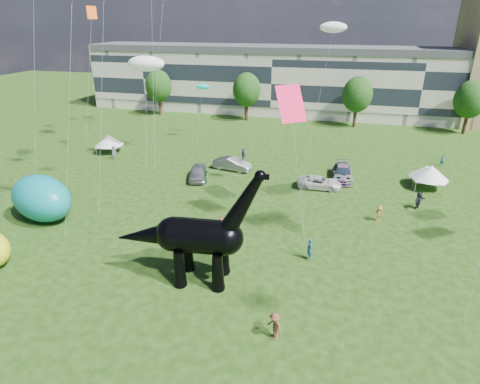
# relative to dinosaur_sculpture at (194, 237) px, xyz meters

# --- Properties ---
(ground) EXTENTS (220.00, 220.00, 0.00)m
(ground) POSITION_rel_dinosaur_sculpture_xyz_m (3.27, -2.48, -3.52)
(ground) COLOR #16330C
(ground) RESTS_ON ground
(terrace_row) EXTENTS (78.00, 11.00, 12.00)m
(terrace_row) POSITION_rel_dinosaur_sculpture_xyz_m (-4.73, 59.52, 2.48)
(terrace_row) COLOR beige
(terrace_row) RESTS_ON ground
(tree_far_left) EXTENTS (5.20, 5.20, 9.44)m
(tree_far_left) POSITION_rel_dinosaur_sculpture_xyz_m (-26.73, 50.52, 2.77)
(tree_far_left) COLOR #382314
(tree_far_left) RESTS_ON ground
(tree_mid_left) EXTENTS (5.20, 5.20, 9.44)m
(tree_mid_left) POSITION_rel_dinosaur_sculpture_xyz_m (-8.73, 50.52, 2.77)
(tree_mid_left) COLOR #382314
(tree_mid_left) RESTS_ON ground
(tree_mid_right) EXTENTS (5.20, 5.20, 9.44)m
(tree_mid_right) POSITION_rel_dinosaur_sculpture_xyz_m (11.27, 50.52, 2.77)
(tree_mid_right) COLOR #382314
(tree_mid_right) RESTS_ON ground
(tree_far_right) EXTENTS (5.20, 5.20, 9.44)m
(tree_far_right) POSITION_rel_dinosaur_sculpture_xyz_m (29.27, 50.52, 2.77)
(tree_far_right) COLOR #382314
(tree_far_right) RESTS_ON ground
(dinosaur_sculpture) EXTENTS (11.44, 3.42, 9.32)m
(dinosaur_sculpture) POSITION_rel_dinosaur_sculpture_xyz_m (0.00, 0.00, 0.00)
(dinosaur_sculpture) COLOR black
(dinosaur_sculpture) RESTS_ON ground
(car_silver) EXTENTS (3.21, 5.25, 1.67)m
(car_silver) POSITION_rel_dinosaur_sculpture_xyz_m (-6.97, 19.17, -2.68)
(car_silver) COLOR #AAAAAF
(car_silver) RESTS_ON ground
(car_grey) EXTENTS (5.16, 2.53, 1.63)m
(car_grey) POSITION_rel_dinosaur_sculpture_xyz_m (-3.83, 23.35, -2.71)
(car_grey) COLOR slate
(car_grey) RESTS_ON ground
(car_white) EXTENTS (5.07, 2.43, 1.40)m
(car_white) POSITION_rel_dinosaur_sculpture_xyz_m (7.53, 20.07, -2.82)
(car_white) COLOR silver
(car_white) RESTS_ON ground
(car_dark) EXTENTS (2.69, 5.84, 1.65)m
(car_dark) POSITION_rel_dinosaur_sculpture_xyz_m (10.01, 23.65, -2.69)
(car_dark) COLOR #595960
(car_dark) RESTS_ON ground
(gazebo_near) EXTENTS (4.31, 4.31, 2.77)m
(gazebo_near) POSITION_rel_dinosaur_sculpture_xyz_m (19.68, 23.26, -1.57)
(gazebo_near) COLOR white
(gazebo_near) RESTS_ON ground
(gazebo_far) EXTENTS (3.80, 3.80, 2.54)m
(gazebo_far) POSITION_rel_dinosaur_sculpture_xyz_m (19.35, 23.94, -1.74)
(gazebo_far) COLOR white
(gazebo_far) RESTS_ON ground
(gazebo_left) EXTENTS (4.44, 4.44, 2.70)m
(gazebo_left) POSITION_rel_dinosaur_sculpture_xyz_m (-23.01, 25.67, -1.63)
(gazebo_left) COLOR silver
(gazebo_left) RESTS_ON ground
(inflatable_teal) EXTENTS (8.18, 6.53, 4.45)m
(inflatable_teal) POSITION_rel_dinosaur_sculpture_xyz_m (-17.72, 5.39, -1.30)
(inflatable_teal) COLOR #0B868F
(inflatable_teal) RESTS_ON ground
(visitors) EXTENTS (44.44, 37.53, 1.88)m
(visitors) POSITION_rel_dinosaur_sculpture_xyz_m (2.34, 13.54, -2.64)
(visitors) COLOR #36893B
(visitors) RESTS_ON ground
(kites) EXTENTS (62.31, 45.81, 27.43)m
(kites) POSITION_rel_dinosaur_sculpture_xyz_m (-3.30, 17.03, 12.33)
(kites) COLOR #EE0F45
(kites) RESTS_ON ground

